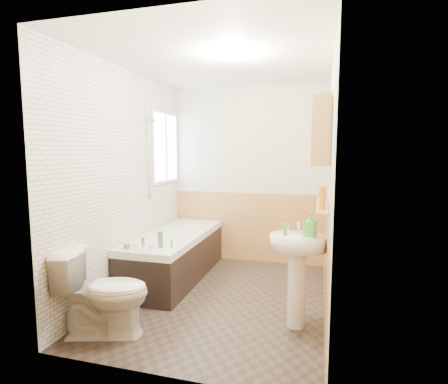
% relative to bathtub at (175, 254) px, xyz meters
% --- Properties ---
extents(floor, '(2.80, 2.80, 0.00)m').
position_rel_bathtub_xyz_m(floor, '(0.73, -0.46, -0.30)').
color(floor, '#2D2520').
rests_on(floor, ground).
extents(ceiling, '(2.80, 2.80, 0.00)m').
position_rel_bathtub_xyz_m(ceiling, '(0.73, -0.46, 2.20)').
color(ceiling, white).
rests_on(ceiling, ground).
extents(wall_back, '(2.20, 0.02, 2.50)m').
position_rel_bathtub_xyz_m(wall_back, '(0.73, 0.95, 0.95)').
color(wall_back, beige).
rests_on(wall_back, ground).
extents(wall_front, '(2.20, 0.02, 2.50)m').
position_rel_bathtub_xyz_m(wall_front, '(0.73, -1.87, 0.95)').
color(wall_front, beige).
rests_on(wall_front, ground).
extents(wall_left, '(0.02, 2.80, 2.50)m').
position_rel_bathtub_xyz_m(wall_left, '(-0.38, -0.46, 0.95)').
color(wall_left, beige).
rests_on(wall_left, ground).
extents(wall_right, '(0.02, 2.80, 2.50)m').
position_rel_bathtub_xyz_m(wall_right, '(1.84, -0.46, 0.95)').
color(wall_right, beige).
rests_on(wall_right, ground).
extents(wainscot_right, '(0.01, 2.80, 1.00)m').
position_rel_bathtub_xyz_m(wainscot_right, '(1.82, -0.46, 0.20)').
color(wainscot_right, tan).
rests_on(wainscot_right, wall_right).
extents(wainscot_front, '(2.20, 0.01, 1.00)m').
position_rel_bathtub_xyz_m(wainscot_front, '(0.73, -1.85, 0.20)').
color(wainscot_front, tan).
rests_on(wainscot_front, wall_front).
extents(wainscot_back, '(2.20, 0.01, 1.00)m').
position_rel_bathtub_xyz_m(wainscot_back, '(0.73, 0.93, 0.20)').
color(wainscot_back, tan).
rests_on(wainscot_back, wall_back).
extents(tile_cladding_left, '(0.01, 2.80, 2.50)m').
position_rel_bathtub_xyz_m(tile_cladding_left, '(-0.36, -0.46, 0.95)').
color(tile_cladding_left, white).
rests_on(tile_cladding_left, wall_left).
extents(tile_return_back, '(0.75, 0.01, 1.50)m').
position_rel_bathtub_xyz_m(tile_return_back, '(0.01, 0.93, 1.45)').
color(tile_return_back, white).
rests_on(tile_return_back, wall_back).
extents(window, '(0.03, 0.79, 0.99)m').
position_rel_bathtub_xyz_m(window, '(-0.33, 0.49, 1.35)').
color(window, white).
rests_on(window, wall_left).
extents(bathtub, '(0.70, 1.83, 0.71)m').
position_rel_bathtub_xyz_m(bathtub, '(0.00, 0.00, 0.00)').
color(bathtub, black).
rests_on(bathtub, floor).
extents(shower_riser, '(0.10, 0.08, 1.19)m').
position_rel_bathtub_xyz_m(shower_riser, '(-0.31, -0.03, 1.38)').
color(shower_riser, silver).
rests_on(shower_riser, wall_left).
extents(toilet, '(0.86, 0.63, 0.75)m').
position_rel_bathtub_xyz_m(toilet, '(-0.03, -1.46, 0.08)').
color(toilet, white).
rests_on(toilet, floor).
extents(sink, '(0.50, 0.40, 0.96)m').
position_rel_bathtub_xyz_m(sink, '(1.57, -0.87, 0.31)').
color(sink, white).
rests_on(sink, floor).
extents(pine_shelf, '(0.10, 1.29, 0.03)m').
position_rel_bathtub_xyz_m(pine_shelf, '(1.77, -0.54, 0.80)').
color(pine_shelf, tan).
rests_on(pine_shelf, wall_right).
extents(medicine_cabinet, '(0.17, 0.66, 0.59)m').
position_rel_bathtub_xyz_m(medicine_cabinet, '(1.74, -0.65, 1.47)').
color(medicine_cabinet, tan).
rests_on(medicine_cabinet, wall_right).
extents(foam_can, '(0.06, 0.06, 0.19)m').
position_rel_bathtub_xyz_m(foam_can, '(1.77, -0.98, 0.91)').
color(foam_can, orange).
rests_on(foam_can, pine_shelf).
extents(green_bottle, '(0.05, 0.05, 0.21)m').
position_rel_bathtub_xyz_m(green_bottle, '(1.77, -0.74, 0.91)').
color(green_bottle, orange).
rests_on(green_bottle, pine_shelf).
extents(black_jar, '(0.08, 0.08, 0.05)m').
position_rel_bathtub_xyz_m(black_jar, '(1.77, -0.11, 0.84)').
color(black_jar, purple).
rests_on(black_jar, pine_shelf).
extents(soap_bottle, '(0.15, 0.23, 0.10)m').
position_rel_bathtub_xyz_m(soap_bottle, '(1.68, -0.90, 0.60)').
color(soap_bottle, '#59C647').
rests_on(soap_bottle, sink).
extents(clear_bottle, '(0.04, 0.04, 0.11)m').
position_rel_bathtub_xyz_m(clear_bottle, '(1.46, -0.93, 0.61)').
color(clear_bottle, '#59C647').
rests_on(clear_bottle, sink).
extents(blue_gel, '(0.05, 0.03, 0.17)m').
position_rel_bathtub_xyz_m(blue_gel, '(0.13, -0.66, 0.36)').
color(blue_gel, '#388447').
rests_on(blue_gel, bathtub).
extents(cream_jar, '(0.10, 0.10, 0.05)m').
position_rel_bathtub_xyz_m(cream_jar, '(-0.20, -0.79, 0.30)').
color(cream_jar, '#388447').
rests_on(cream_jar, bathtub).
extents(orange_bottle, '(0.03, 0.03, 0.08)m').
position_rel_bathtub_xyz_m(orange_bottle, '(0.24, -0.62, 0.31)').
color(orange_bottle, '#59C647').
rests_on(orange_bottle, bathtub).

